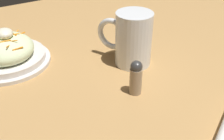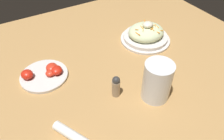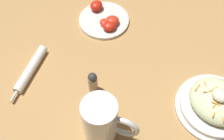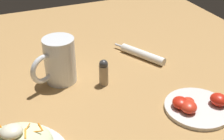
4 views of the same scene
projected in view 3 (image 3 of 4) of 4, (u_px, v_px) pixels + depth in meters
name	position (u px, v px, depth m)	size (l,w,h in m)	color
ground_plane	(97.00, 98.00, 0.91)	(1.43, 1.43, 0.00)	#B2844C
salad_plate	(216.00, 103.00, 0.86)	(0.23, 0.23, 0.10)	silver
beer_mug	(101.00, 121.00, 0.80)	(0.15, 0.11, 0.14)	white
napkin_roll	(30.00, 69.00, 0.95)	(0.11, 0.20, 0.03)	white
tomato_plate	(105.00, 19.00, 1.07)	(0.18, 0.18, 0.04)	silver
salt_shaker	(93.00, 82.00, 0.89)	(0.03, 0.03, 0.08)	gray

